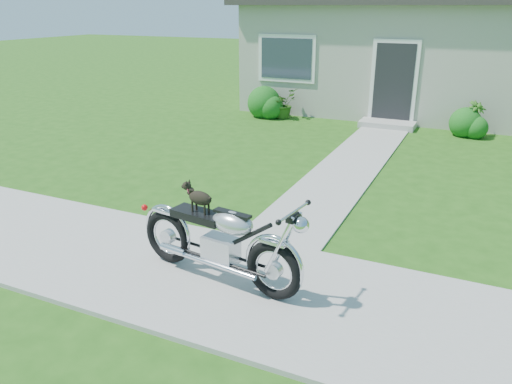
% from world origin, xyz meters
% --- Properties ---
extents(ground, '(80.00, 80.00, 0.00)m').
position_xyz_m(ground, '(0.00, 0.00, 0.00)').
color(ground, '#235114').
rests_on(ground, ground).
extents(sidewalk, '(24.00, 2.20, 0.04)m').
position_xyz_m(sidewalk, '(0.00, 0.00, 0.02)').
color(sidewalk, '#9E9B93').
rests_on(sidewalk, ground).
extents(walkway, '(1.20, 8.00, 0.03)m').
position_xyz_m(walkway, '(-1.50, 5.00, 0.01)').
color(walkway, '#9E9B93').
rests_on(walkway, ground).
extents(house, '(12.60, 7.03, 4.50)m').
position_xyz_m(house, '(-0.00, 11.99, 2.16)').
color(house, '#AAA79A').
rests_on(house, ground).
extents(potted_plant_left, '(0.82, 0.89, 0.83)m').
position_xyz_m(potted_plant_left, '(-4.40, 8.55, 0.41)').
color(potted_plant_left, '#254D14').
rests_on(potted_plant_left, ground).
extents(potted_plant_right, '(0.67, 0.67, 0.85)m').
position_xyz_m(potted_plant_right, '(0.58, 8.55, 0.43)').
color(potted_plant_right, '#2F661C').
rests_on(potted_plant_right, ground).
extents(motorcycle_with_dog, '(2.22, 0.65, 1.10)m').
position_xyz_m(motorcycle_with_dog, '(-1.71, -0.05, 0.54)').
color(motorcycle_with_dog, black).
rests_on(motorcycle_with_dog, sidewalk).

